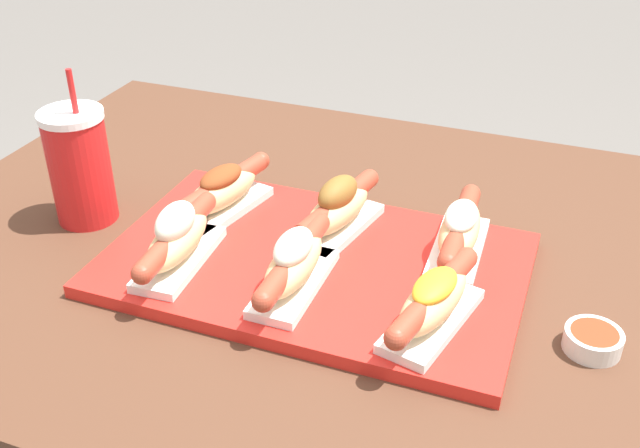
# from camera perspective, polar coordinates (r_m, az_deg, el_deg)

# --- Properties ---
(patio_table) EXTENTS (1.17, 0.87, 0.76)m
(patio_table) POSITION_cam_1_polar(r_m,az_deg,el_deg) (1.26, 0.30, -16.12)
(patio_table) COLOR #4C2D1E
(patio_table) RESTS_ON ground_plane
(serving_tray) EXTENTS (0.52, 0.33, 0.02)m
(serving_tray) POSITION_cam_1_polar(r_m,az_deg,el_deg) (0.95, -0.43, -3.09)
(serving_tray) COLOR red
(serving_tray) RESTS_ON patio_table
(hot_dog_0) EXTENTS (0.07, 0.20, 0.08)m
(hot_dog_0) POSITION_cam_1_polar(r_m,az_deg,el_deg) (0.94, -10.84, -1.08)
(hot_dog_0) COLOR white
(hot_dog_0) RESTS_ON serving_tray
(hot_dog_1) EXTENTS (0.06, 0.20, 0.07)m
(hot_dog_1) POSITION_cam_1_polar(r_m,az_deg,el_deg) (0.88, -2.02, -3.01)
(hot_dog_1) COLOR white
(hot_dog_1) RESTS_ON serving_tray
(hot_dog_2) EXTENTS (0.09, 0.19, 0.06)m
(hot_dog_2) POSITION_cam_1_polar(r_m,az_deg,el_deg) (0.83, 8.63, -5.84)
(hot_dog_2) COLOR white
(hot_dog_2) RESTS_ON serving_tray
(hot_dog_3) EXTENTS (0.09, 0.20, 0.07)m
(hot_dog_3) POSITION_cam_1_polar(r_m,az_deg,el_deg) (1.04, -7.36, 2.62)
(hot_dog_3) COLOR white
(hot_dog_3) RESTS_ON serving_tray
(hot_dog_4) EXTENTS (0.09, 0.20, 0.08)m
(hot_dog_4) POSITION_cam_1_polar(r_m,az_deg,el_deg) (0.99, 1.35, 1.20)
(hot_dog_4) COLOR white
(hot_dog_4) RESTS_ON serving_tray
(hot_dog_5) EXTENTS (0.07, 0.20, 0.07)m
(hot_dog_5) POSITION_cam_1_polar(r_m,az_deg,el_deg) (0.96, 10.60, -0.52)
(hot_dog_5) COLOR white
(hot_dog_5) RESTS_ON serving_tray
(sauce_bowl) EXTENTS (0.06, 0.06, 0.02)m
(sauce_bowl) POSITION_cam_1_polar(r_m,az_deg,el_deg) (0.88, 20.09, -8.28)
(sauce_bowl) COLOR silver
(sauce_bowl) RESTS_ON patio_table
(drink_cup) EXTENTS (0.09, 0.09, 0.22)m
(drink_cup) POSITION_cam_1_polar(r_m,az_deg,el_deg) (1.08, -17.83, 4.21)
(drink_cup) COLOR red
(drink_cup) RESTS_ON patio_table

